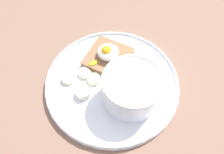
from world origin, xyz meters
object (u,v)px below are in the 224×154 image
at_px(banana_slice_left, 83,93).
at_px(banana_slice_back, 68,79).
at_px(banana_slice_front, 85,73).
at_px(toast_slice, 108,57).
at_px(banana_slice_right, 94,79).
at_px(poached_egg, 108,52).
at_px(oatmeal_bowl, 132,89).

height_order(banana_slice_left, banana_slice_back, banana_slice_left).
bearing_deg(banana_slice_left, banana_slice_back, -1.39).
bearing_deg(banana_slice_front, banana_slice_back, 66.52).
relative_size(toast_slice, banana_slice_right, 3.26).
height_order(toast_slice, poached_egg, poached_egg).
bearing_deg(banana_slice_back, toast_slice, -102.98).
xyz_separation_m(oatmeal_bowl, banana_slice_right, (0.09, 0.03, -0.03)).
xyz_separation_m(oatmeal_bowl, toast_slice, (0.11, -0.04, -0.03)).
height_order(toast_slice, banana_slice_front, toast_slice).
xyz_separation_m(poached_egg, banana_slice_back, (0.02, 0.10, -0.02)).
height_order(banana_slice_back, banana_slice_right, same).
distance_m(banana_slice_front, banana_slice_back, 0.04).
relative_size(oatmeal_bowl, toast_slice, 1.01).
distance_m(oatmeal_bowl, toast_slice, 0.12).
xyz_separation_m(banana_slice_front, banana_slice_right, (-0.03, -0.00, 0.00)).
bearing_deg(banana_slice_left, toast_slice, -75.71).
height_order(oatmeal_bowl, banana_slice_left, oatmeal_bowl).
height_order(banana_slice_front, banana_slice_left, banana_slice_left).
distance_m(toast_slice, banana_slice_right, 0.07).
relative_size(banana_slice_front, banana_slice_right, 0.80).
relative_size(toast_slice, poached_egg, 1.66).
distance_m(toast_slice, banana_slice_front, 0.07).
distance_m(banana_slice_left, banana_slice_back, 0.05).
xyz_separation_m(toast_slice, banana_slice_back, (0.02, 0.10, -0.00)).
xyz_separation_m(toast_slice, banana_slice_left, (-0.03, 0.11, -0.00)).
bearing_deg(banana_slice_back, banana_slice_right, -138.22).
bearing_deg(banana_slice_right, toast_slice, -73.48).
bearing_deg(poached_egg, banana_slice_right, 107.04).
distance_m(banana_slice_front, banana_slice_left, 0.05).
distance_m(toast_slice, banana_slice_back, 0.11).
bearing_deg(poached_egg, oatmeal_bowl, 160.52).
distance_m(oatmeal_bowl, poached_egg, 0.11).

